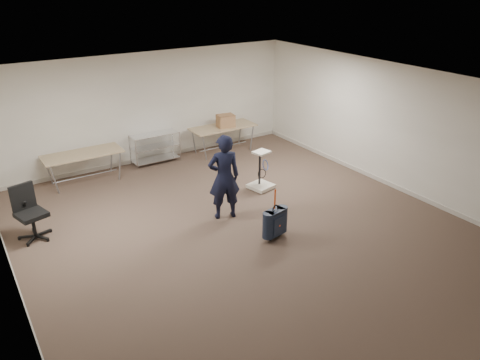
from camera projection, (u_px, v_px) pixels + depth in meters
ground at (244, 231)px, 9.03m from camera, size 9.00×9.00×0.00m
room_shell at (209, 201)px, 10.07m from camera, size 8.00×9.00×9.00m
folding_table_left at (83, 155)px, 10.85m from camera, size 1.80×0.75×0.73m
folding_table_right at (223, 128)px, 12.73m from camera, size 1.80×0.75×0.73m
wire_shelf at (155, 147)px, 12.08m from camera, size 1.22×0.47×0.80m
person at (224, 177)px, 9.20m from camera, size 0.73×0.58×1.75m
suitcase at (275, 222)px, 8.63m from camera, size 0.40×0.28×1.01m
office_chair at (32, 222)px, 8.69m from camera, size 0.63×0.63×1.04m
equipment_cart at (261, 179)px, 10.70m from camera, size 0.59×0.59×0.91m
cardboard_box at (226, 121)px, 12.62m from camera, size 0.49×0.39×0.33m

